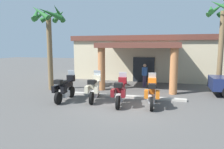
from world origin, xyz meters
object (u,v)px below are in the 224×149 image
at_px(palm_tree_near_portico, 223,23).
at_px(motorcycle_orange, 152,93).
at_px(motorcycle_black, 65,88).
at_px(motorcycle_cream, 94,88).
at_px(palm_tree_roadside, 49,26).
at_px(motel_building, 148,57).
at_px(pedestrian, 145,74).
at_px(motorcycle_maroon, 120,92).

bearing_deg(palm_tree_near_portico, motorcycle_orange, -127.60).
height_order(motorcycle_black, motorcycle_cream, same).
bearing_deg(palm_tree_near_portico, palm_tree_roadside, -164.48).
bearing_deg(motel_building, pedestrian, -86.19).
relative_size(motorcycle_cream, pedestrian, 1.28).
relative_size(motorcycle_orange, palm_tree_near_portico, 0.36).
distance_m(motorcycle_maroon, motorcycle_orange, 1.59).
bearing_deg(motorcycle_maroon, palm_tree_near_portico, -50.06).
bearing_deg(motorcycle_black, pedestrian, -37.03).
relative_size(motorcycle_orange, palm_tree_roadside, 0.39).
height_order(pedestrian, palm_tree_roadside, palm_tree_roadside).
distance_m(motel_building, palm_tree_roadside, 10.12).
height_order(motorcycle_orange, pedestrian, pedestrian).
bearing_deg(motorcycle_maroon, motorcycle_black, 85.26).
distance_m(motel_building, motorcycle_cream, 10.18).
xyz_separation_m(motel_building, palm_tree_near_portico, (5.42, -4.80, 2.55)).
bearing_deg(motorcycle_maroon, motorcycle_cream, 69.83).
bearing_deg(palm_tree_near_portico, motorcycle_black, -148.05).
distance_m(motorcycle_maroon, palm_tree_near_portico, 8.88).
relative_size(motorcycle_orange, pedestrian, 1.28).
bearing_deg(motorcycle_cream, motel_building, -19.05).
distance_m(motel_building, motorcycle_black, 10.99).
bearing_deg(motorcycle_black, palm_tree_roadside, 43.74).
distance_m(motorcycle_orange, palm_tree_near_portico, 7.83).
height_order(motel_building, motorcycle_maroon, motel_building).
bearing_deg(motorcycle_cream, palm_tree_near_portico, -63.25).
bearing_deg(palm_tree_roadside, motorcycle_orange, -17.67).
xyz_separation_m(motorcycle_cream, motorcycle_maroon, (1.58, -0.45, 0.00)).
height_order(motorcycle_orange, palm_tree_near_portico, palm_tree_near_portico).
relative_size(motorcycle_cream, palm_tree_roadside, 0.38).
height_order(pedestrian, palm_tree_near_portico, palm_tree_near_portico).
distance_m(motel_building, motorcycle_maroon, 10.46).
xyz_separation_m(motorcycle_black, motorcycle_cream, (1.58, 0.42, 0.00)).
distance_m(motorcycle_black, motorcycle_cream, 1.63).
relative_size(motorcycle_black, palm_tree_near_portico, 0.36).
relative_size(motel_building, motorcycle_cream, 6.05).
xyz_separation_m(motel_building, motorcycle_maroon, (-0.31, -10.37, -1.31)).
height_order(motorcycle_orange, palm_tree_roadside, palm_tree_roadside).
bearing_deg(pedestrian, motorcycle_cream, -75.03).
xyz_separation_m(motorcycle_black, palm_tree_near_portico, (8.89, 5.54, 3.87)).
height_order(motorcycle_maroon, palm_tree_near_portico, palm_tree_near_portico).
bearing_deg(motorcycle_cream, motorcycle_maroon, -114.20).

